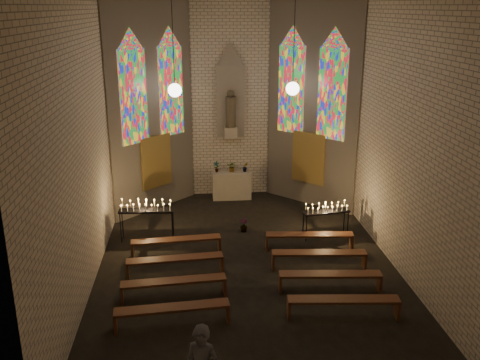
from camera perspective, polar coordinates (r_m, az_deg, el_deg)
name	(u,v)px	position (r m, az deg, el deg)	size (l,w,h in m)	color
floor	(247,266)	(14.77, 0.72, -9.16)	(12.00, 12.00, 0.00)	black
room	(236,109)	(16.76, -0.41, 7.63)	(8.22, 12.43, 7.00)	beige
altar	(232,185)	(19.58, -0.89, -0.54)	(1.40, 0.60, 1.00)	beige
flower_vase_left	(216,167)	(19.38, -2.53, 1.42)	(0.21, 0.14, 0.40)	#4C723F
flower_vase_center	(232,167)	(19.41, -0.84, 1.44)	(0.35, 0.30, 0.39)	#4C723F
flower_vase_right	(245,167)	(19.42, 0.56, 1.40)	(0.20, 0.16, 0.36)	#4C723F
aisle_flower_pot	(244,225)	(16.81, 0.40, -4.85)	(0.23, 0.23, 0.41)	#4C723F
votive_stand_left	(146,208)	(16.17, -9.97, -2.94)	(1.66, 0.48, 1.20)	black
votive_stand_right	(326,210)	(16.35, 9.20, -3.13)	(1.47, 0.57, 1.06)	black
pew_left_0	(176,242)	(15.35, -6.83, -6.54)	(2.55, 0.56, 0.49)	#542B18
pew_right_0	(310,237)	(15.69, 7.43, -6.01)	(2.55, 0.56, 0.49)	#542B18
pew_left_1	(175,261)	(14.27, -6.94, -8.55)	(2.55, 0.56, 0.49)	#542B18
pew_right_1	(319,255)	(14.63, 8.43, -7.91)	(2.55, 0.56, 0.49)	#542B18
pew_left_2	(174,283)	(13.21, -7.08, -10.88)	(2.55, 0.56, 0.49)	#542B18
pew_right_2	(330,276)	(13.60, 9.60, -10.11)	(2.55, 0.56, 0.49)	#542B18
pew_left_3	(172,310)	(12.17, -7.24, -13.62)	(2.55, 0.56, 0.49)	#542B18
pew_right_3	(343,302)	(12.59, 10.98, -12.65)	(2.55, 0.56, 0.49)	#542B18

